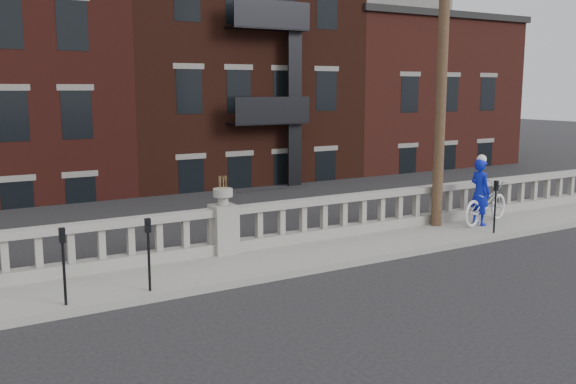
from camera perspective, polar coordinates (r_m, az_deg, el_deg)
name	(u,v)px	position (r m, az deg, el deg)	size (l,w,h in m)	color
ground	(322,310)	(11.43, 3.03, -10.43)	(120.00, 120.00, 0.00)	black
sidewalk	(243,266)	(13.86, -4.01, -6.54)	(32.00, 2.20, 0.15)	gray
balustrade	(224,231)	(14.55, -5.75, -3.51)	(28.00, 0.34, 1.03)	gray
planter_pedestal	(223,223)	(14.51, -5.76, -2.78)	(0.55, 0.55, 1.76)	gray
lower_level	(60,113)	(32.62, -19.62, 6.61)	(80.00, 44.00, 20.80)	#605E59
utility_pole	(443,33)	(17.56, 13.64, 13.56)	(1.60, 0.28, 10.00)	#422D1E
parking_meter_a	(63,257)	(11.60, -19.35, -5.50)	(0.10, 0.09, 1.36)	black
parking_meter_b	(148,246)	(11.98, -12.30, -4.73)	(0.10, 0.09, 1.36)	black
parking_meter_c	(495,201)	(17.20, 17.96, -0.72)	(0.10, 0.09, 1.36)	black
bicycle	(485,203)	(18.42, 17.15, -0.92)	(0.75, 2.16, 1.13)	silver
cyclist	(480,192)	(18.12, 16.71, 0.02)	(0.66, 0.43, 1.81)	#0B19B1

